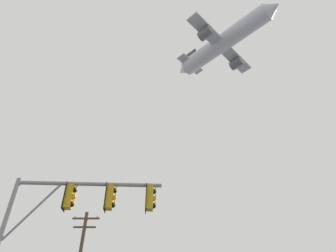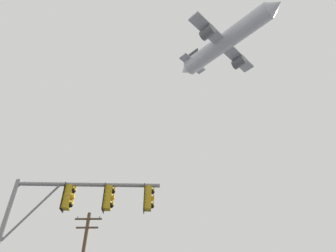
% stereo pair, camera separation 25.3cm
% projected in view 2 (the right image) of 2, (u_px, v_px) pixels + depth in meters
% --- Properties ---
extents(signal_pole_near, '(5.52, 0.61, 6.72)m').
position_uv_depth(signal_pole_near, '(65.00, 221.00, 10.51)').
color(signal_pole_near, gray).
rests_on(signal_pole_near, ground).
extents(airplane, '(17.05, 16.68, 5.79)m').
position_uv_depth(airplane, '(226.00, 42.00, 52.09)').
color(airplane, '#B7BCC6').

